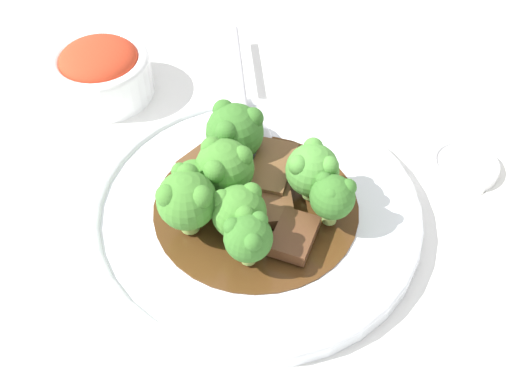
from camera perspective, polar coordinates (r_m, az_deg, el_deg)
ground_plane at (r=0.54m, az=-0.00°, el=-2.41°), size 4.00×4.00×0.00m
main_plate at (r=0.53m, az=-0.00°, el=-1.73°), size 0.29×0.29×0.02m
beef_strip_0 at (r=0.54m, az=1.43°, el=2.21°), size 0.07×0.04×0.01m
beef_strip_1 at (r=0.49m, az=3.66°, el=-4.21°), size 0.05×0.03×0.01m
beef_strip_2 at (r=0.54m, az=-4.56°, el=2.24°), size 0.05×0.06×0.01m
beef_strip_3 at (r=0.51m, az=1.18°, el=-1.32°), size 0.06×0.06×0.01m
broccoli_floret_0 at (r=0.50m, az=-3.14°, el=2.18°), size 0.05×0.05×0.06m
broccoli_floret_1 at (r=0.46m, az=-0.75°, el=-4.35°), size 0.04×0.04×0.05m
broccoli_floret_2 at (r=0.51m, az=5.39°, el=2.18°), size 0.05×0.05×0.05m
broccoli_floret_3 at (r=0.54m, az=-2.05°, el=5.83°), size 0.05×0.05×0.06m
broccoli_floret_4 at (r=0.51m, az=-5.87°, el=1.02°), size 0.04×0.04×0.04m
broccoli_floret_5 at (r=0.48m, az=-6.61°, el=-0.71°), size 0.05×0.05×0.06m
broccoli_floret_6 at (r=0.49m, az=7.29°, el=-0.45°), size 0.04×0.04×0.05m
broccoli_floret_7 at (r=0.48m, az=-1.56°, el=-1.89°), size 0.04×0.04×0.05m
serving_spoon at (r=0.58m, az=-0.84°, el=6.19°), size 0.21×0.13×0.01m
side_bowl_kimchi at (r=0.66m, az=-14.54°, el=11.12°), size 0.10×0.10×0.06m
sauce_dish at (r=0.60m, az=19.22°, el=2.38°), size 0.06×0.06×0.01m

